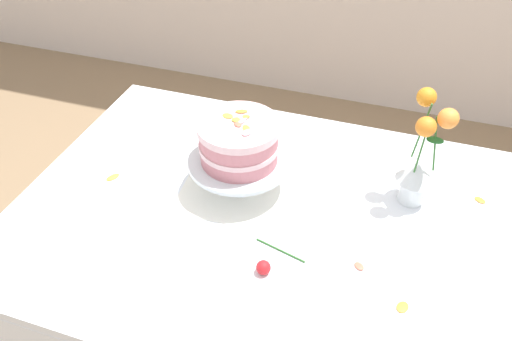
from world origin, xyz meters
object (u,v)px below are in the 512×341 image
dining_table (265,242)px  flower_vase (420,162)px  cake_stand (239,164)px  fallen_rose (265,266)px  layer_cake (239,141)px

dining_table → flower_vase: flower_vase is taller
cake_stand → flower_vase: bearing=11.5°
fallen_rose → layer_cake: bearing=120.5°
dining_table → flower_vase: (0.37, 0.21, 0.23)m
layer_cake → flower_vase: flower_vase is taller
flower_vase → fallen_rose: 0.50m
layer_cake → flower_vase: bearing=11.5°
dining_table → fallen_rose: (0.05, -0.17, 0.11)m
layer_cake → fallen_rose: 0.35m
flower_vase → fallen_rose: (-0.32, -0.37, -0.12)m
fallen_rose → cake_stand: bearing=120.5°
dining_table → fallen_rose: bearing=-73.5°
cake_stand → fallen_rose: size_ratio=2.09×
flower_vase → cake_stand: bearing=-168.5°
layer_cake → fallen_rose: size_ratio=1.62×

